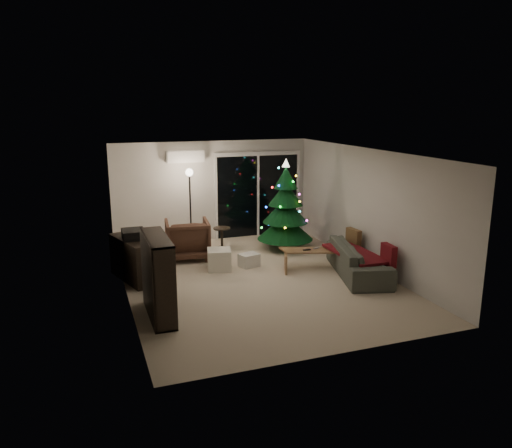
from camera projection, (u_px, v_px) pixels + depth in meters
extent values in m
plane|color=beige|center=(256.00, 279.00, 9.89)|extent=(6.50, 6.50, 0.00)
plane|color=white|center=(256.00, 153.00, 9.30)|extent=(6.50, 6.50, 0.00)
cube|color=silver|center=(213.00, 191.00, 12.57)|extent=(5.00, 0.02, 2.50)
cube|color=silver|center=(339.00, 269.00, 6.62)|extent=(5.00, 0.02, 2.50)
cube|color=silver|center=(123.00, 228.00, 8.78)|extent=(0.02, 6.50, 2.50)
cube|color=silver|center=(369.00, 209.00, 10.42)|extent=(0.02, 6.50, 2.50)
cube|color=black|center=(258.00, 196.00, 12.99)|extent=(2.20, 0.02, 2.10)
cube|color=white|center=(185.00, 157.00, 12.02)|extent=(0.90, 0.22, 0.28)
cube|color=#3F3833|center=(251.00, 232.00, 13.73)|extent=(2.60, 1.00, 0.10)
cube|color=white|center=(247.00, 210.00, 13.96)|extent=(2.20, 0.06, 1.00)
cube|color=black|center=(135.00, 259.00, 9.79)|extent=(0.87, 1.42, 0.83)
cube|color=black|center=(133.00, 234.00, 9.67)|extent=(0.42, 0.50, 0.18)
imported|color=#4C3223|center=(187.00, 239.00, 11.14)|extent=(1.05, 1.07, 0.88)
cube|color=#EEE7C8|center=(219.00, 259.00, 10.43)|extent=(0.58, 0.58, 0.43)
cube|color=beige|center=(164.00, 282.00, 9.28)|extent=(0.46, 0.36, 0.31)
cube|color=beige|center=(249.00, 260.00, 10.64)|extent=(0.46, 0.40, 0.28)
cylinder|color=black|center=(222.00, 238.00, 11.95)|extent=(0.44, 0.44, 0.51)
cylinder|color=black|center=(190.00, 210.00, 11.79)|extent=(0.30, 0.30, 1.87)
imported|color=#3F463B|center=(359.00, 260.00, 10.09)|extent=(1.38, 2.30, 0.63)
cube|color=#57160E|center=(355.00, 253.00, 10.03)|extent=(0.67, 1.56, 0.05)
cube|color=brown|center=(353.00, 238.00, 10.71)|extent=(0.16, 0.42, 0.41)
cube|color=#57160E|center=(389.00, 255.00, 9.52)|extent=(0.15, 0.42, 0.41)
cube|color=black|center=(307.00, 250.00, 10.38)|extent=(0.16, 0.05, 0.02)
cube|color=slate|center=(317.00, 248.00, 10.51)|extent=(0.16, 0.09, 0.02)
cone|color=#0A371A|center=(286.00, 205.00, 11.74)|extent=(1.56, 1.56, 2.15)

